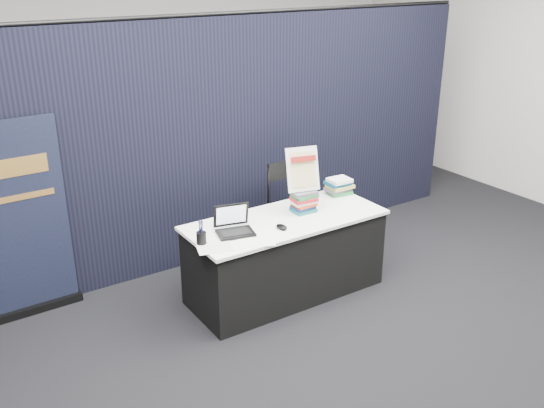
{
  "coord_description": "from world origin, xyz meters",
  "views": [
    {
      "loc": [
        -2.81,
        -3.5,
        2.87
      ],
      "look_at": [
        -0.15,
        0.55,
        0.92
      ],
      "focal_mm": 40.0,
      "sensor_mm": 36.0,
      "label": 1
    }
  ],
  "objects_px": {
    "display_table": "(285,256)",
    "laptop": "(233,227)",
    "pullup_banner": "(28,231)",
    "book_stack_tall": "(304,201)",
    "book_stack_short": "(339,186)",
    "stacking_chair": "(297,210)",
    "info_sign": "(303,170)"
  },
  "relations": [
    {
      "from": "pullup_banner",
      "to": "book_stack_short",
      "type": "bearing_deg",
      "value": -16.13
    },
    {
      "from": "laptop",
      "to": "pullup_banner",
      "type": "height_order",
      "value": "pullup_banner"
    },
    {
      "from": "display_table",
      "to": "info_sign",
      "type": "bearing_deg",
      "value": 17.28
    },
    {
      "from": "info_sign",
      "to": "stacking_chair",
      "type": "xyz_separation_m",
      "value": [
        0.22,
        0.38,
        -0.57
      ]
    },
    {
      "from": "pullup_banner",
      "to": "info_sign",
      "type": "bearing_deg",
      "value": -22.94
    },
    {
      "from": "info_sign",
      "to": "book_stack_short",
      "type": "bearing_deg",
      "value": 29.04
    },
    {
      "from": "pullup_banner",
      "to": "display_table",
      "type": "bearing_deg",
      "value": -26.87
    },
    {
      "from": "book_stack_short",
      "to": "stacking_chair",
      "type": "height_order",
      "value": "stacking_chair"
    },
    {
      "from": "stacking_chair",
      "to": "display_table",
      "type": "bearing_deg",
      "value": -134.8
    },
    {
      "from": "info_sign",
      "to": "book_stack_tall",
      "type": "bearing_deg",
      "value": -75.85
    },
    {
      "from": "display_table",
      "to": "stacking_chair",
      "type": "xyz_separation_m",
      "value": [
        0.45,
        0.45,
        0.2
      ]
    },
    {
      "from": "laptop",
      "to": "stacking_chair",
      "type": "height_order",
      "value": "stacking_chair"
    },
    {
      "from": "book_stack_tall",
      "to": "info_sign",
      "type": "xyz_separation_m",
      "value": [
        -0.0,
        0.03,
        0.29
      ]
    },
    {
      "from": "laptop",
      "to": "stacking_chair",
      "type": "relative_size",
      "value": 0.33
    },
    {
      "from": "display_table",
      "to": "laptop",
      "type": "relative_size",
      "value": 5.23
    },
    {
      "from": "book_stack_tall",
      "to": "info_sign",
      "type": "relative_size",
      "value": 0.52
    },
    {
      "from": "pullup_banner",
      "to": "stacking_chair",
      "type": "xyz_separation_m",
      "value": [
        2.43,
        -0.5,
        -0.19
      ]
    },
    {
      "from": "laptop",
      "to": "book_stack_tall",
      "type": "height_order",
      "value": "laptop"
    },
    {
      "from": "book_stack_tall",
      "to": "book_stack_short",
      "type": "bearing_deg",
      "value": 17.82
    },
    {
      "from": "book_stack_tall",
      "to": "book_stack_short",
      "type": "distance_m",
      "value": 0.58
    },
    {
      "from": "display_table",
      "to": "book_stack_short",
      "type": "bearing_deg",
      "value": 15.6
    },
    {
      "from": "display_table",
      "to": "book_stack_short",
      "type": "height_order",
      "value": "book_stack_short"
    },
    {
      "from": "display_table",
      "to": "laptop",
      "type": "height_order",
      "value": "laptop"
    },
    {
      "from": "display_table",
      "to": "book_stack_short",
      "type": "distance_m",
      "value": 0.93
    },
    {
      "from": "stacking_chair",
      "to": "pullup_banner",
      "type": "bearing_deg",
      "value": 168.71
    },
    {
      "from": "display_table",
      "to": "pullup_banner",
      "type": "relative_size",
      "value": 1.05
    },
    {
      "from": "display_table",
      "to": "laptop",
      "type": "distance_m",
      "value": 0.69
    },
    {
      "from": "display_table",
      "to": "laptop",
      "type": "bearing_deg",
      "value": -179.47
    },
    {
      "from": "display_table",
      "to": "stacking_chair",
      "type": "bearing_deg",
      "value": 44.9
    },
    {
      "from": "laptop",
      "to": "book_stack_short",
      "type": "height_order",
      "value": "laptop"
    },
    {
      "from": "laptop",
      "to": "book_stack_short",
      "type": "bearing_deg",
      "value": 23.29
    },
    {
      "from": "pullup_banner",
      "to": "book_stack_tall",
      "type": "bearing_deg",
      "value": -23.62
    }
  ]
}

